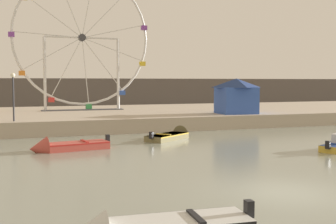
{
  "coord_description": "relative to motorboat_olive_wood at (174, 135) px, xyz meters",
  "views": [
    {
      "loc": [
        -8.98,
        -12.63,
        3.89
      ],
      "look_at": [
        0.35,
        13.06,
        1.98
      ],
      "focal_mm": 46.05,
      "sensor_mm": 36.0,
      "label": 1
    }
  ],
  "objects": [
    {
      "name": "ground_plane",
      "position": [
        -1.51,
        -14.98,
        -0.21
      ],
      "size": [
        240.0,
        240.0,
        0.0
      ],
      "primitive_type": "plane",
      "color": "gray"
    },
    {
      "name": "quay_promenade",
      "position": [
        -1.51,
        13.3,
        0.35
      ],
      "size": [
        110.0,
        19.61,
        1.11
      ],
      "primitive_type": "cube",
      "color": "tan",
      "rests_on": "ground_plane"
    },
    {
      "name": "distant_town_skyline",
      "position": [
        -1.51,
        35.34,
        1.99
      ],
      "size": [
        140.0,
        3.0,
        4.4
      ],
      "primitive_type": "cube",
      "color": "#564C47",
      "rests_on": "ground_plane"
    },
    {
      "name": "motorboat_olive_wood",
      "position": [
        0.0,
        0.0,
        0.0
      ],
      "size": [
        4.27,
        3.62,
        1.28
      ],
      "rotation": [
        0.0,
        0.0,
        0.63
      ],
      "color": "olive",
      "rests_on": "ground_plane"
    },
    {
      "name": "motorboat_faded_red",
      "position": [
        -7.85,
        -2.83,
        0.03
      ],
      "size": [
        4.7,
        2.0,
        1.29
      ],
      "rotation": [
        0.0,
        0.0,
        3.3
      ],
      "color": "#B24238",
      "rests_on": "ground_plane"
    },
    {
      "name": "ferris_wheel_white_frame",
      "position": [
        -3.92,
        15.07,
        7.79
      ],
      "size": [
        13.38,
        1.2,
        13.71
      ],
      "color": "silver",
      "rests_on": "quay_promenade"
    },
    {
      "name": "carnival_booth_blue_tent",
      "position": [
        8.08,
        5.92,
        2.51
      ],
      "size": [
        3.61,
        3.2,
        3.09
      ],
      "rotation": [
        0.0,
        0.0,
        -0.06
      ],
      "color": "#3356B7",
      "rests_on": "quay_promenade"
    },
    {
      "name": "promenade_lamp_near",
      "position": [
        -10.39,
        4.65,
        3.18
      ],
      "size": [
        0.32,
        0.32,
        3.41
      ],
      "color": "#2D2D33",
      "rests_on": "quay_promenade"
    }
  ]
}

